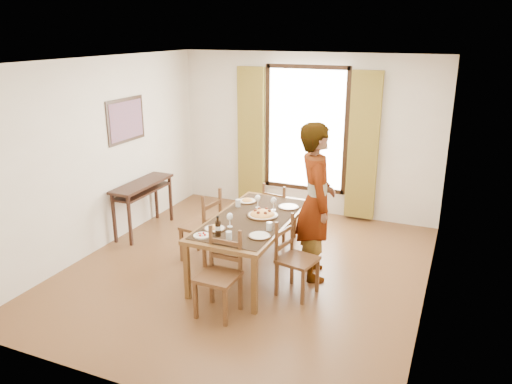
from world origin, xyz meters
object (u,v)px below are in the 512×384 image
at_px(dining_table, 252,222).
at_px(console_table, 142,190).
at_px(man, 316,202).
at_px(pasta_platter, 262,213).

bearing_deg(dining_table, console_table, 163.86).
bearing_deg(console_table, dining_table, -16.14).
xyz_separation_m(man, pasta_platter, (-0.67, -0.13, -0.20)).
distance_m(console_table, dining_table, 2.20).
distance_m(dining_table, pasta_platter, 0.18).
bearing_deg(dining_table, pasta_platter, 46.73).
height_order(dining_table, pasta_platter, pasta_platter).
height_order(console_table, pasta_platter, pasta_platter).
bearing_deg(dining_table, man, 16.90).
relative_size(console_table, pasta_platter, 3.00).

